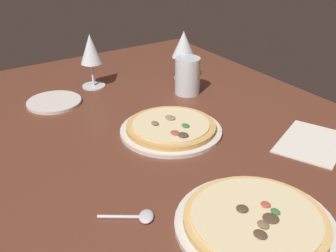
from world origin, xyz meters
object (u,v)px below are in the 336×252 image
object	(u,v)px
water_glass	(187,78)
spoon	(139,216)
side_plate	(54,102)
paper_menu	(312,143)
pizza_main	(171,128)
pizza_side	(255,222)
wine_glass_far	(90,52)
wine_glass_near	(184,45)

from	to	relation	value
water_glass	spoon	world-z (taller)	water_glass
side_plate	paper_menu	world-z (taller)	side_plate
pizza_main	pizza_side	size ratio (longest dim) A/B	0.90
wine_glass_far	wine_glass_near	size ratio (longest dim) A/B	1.06
side_plate	wine_glass_far	bearing A→B (deg)	-68.40
pizza_side	water_glass	bearing A→B (deg)	-24.25
pizza_side	spoon	xyz separation A→B (cm)	(13.49, 16.41, -0.75)
paper_menu	spoon	world-z (taller)	spoon
pizza_main	water_glass	world-z (taller)	water_glass
water_glass	paper_menu	distance (cm)	43.70
paper_menu	pizza_side	bearing A→B (deg)	89.91
pizza_side	wine_glass_near	xyz separation A→B (cm)	(68.76, -32.20, 10.32)
spoon	pizza_side	bearing A→B (deg)	-129.43
paper_menu	wine_glass_near	bearing A→B (deg)	-22.83
wine_glass_near	water_glass	xyz separation A→B (cm)	(-11.26, 6.30, -6.44)
pizza_main	water_glass	distance (cm)	26.98
pizza_side	wine_glass_far	bearing A→B (deg)	-2.24
wine_glass_near	paper_menu	size ratio (longest dim) A/B	0.84
water_glass	wine_glass_far	bearing A→B (deg)	47.28
wine_glass_near	paper_menu	distance (cm)	55.25
pizza_main	wine_glass_far	bearing A→B (deg)	5.87
spoon	pizza_main	bearing A→B (deg)	-43.41
wine_glass_near	side_plate	world-z (taller)	wine_glass_near
pizza_side	side_plate	distance (cm)	73.62
spoon	paper_menu	bearing A→B (deg)	-88.59
wine_glass_far	pizza_side	bearing A→B (deg)	177.76
pizza_main	wine_glass_far	world-z (taller)	wine_glass_far
pizza_main	water_glass	size ratio (longest dim) A/B	2.30
water_glass	side_plate	distance (cm)	41.00
wine_glass_far	side_plate	world-z (taller)	wine_glass_far
pizza_main	paper_menu	bearing A→B (deg)	-132.34
wine_glass_far	spoon	size ratio (longest dim) A/B	1.73
pizza_main	wine_glass_near	bearing A→B (deg)	-39.51
wine_glass_near	spoon	xyz separation A→B (cm)	(-55.27, 48.61, -11.07)
wine_glass_far	paper_menu	distance (cm)	71.60
wine_glass_far	water_glass	world-z (taller)	wine_glass_far
wine_glass_near	water_glass	world-z (taller)	wine_glass_near
pizza_side	wine_glass_near	bearing A→B (deg)	-25.10
wine_glass_far	spoon	bearing A→B (deg)	163.34
pizza_side	paper_menu	xyz separation A→B (cm)	(14.71, -33.26, -1.06)
side_plate	water_glass	bearing A→B (deg)	-111.83
pizza_main	side_plate	bearing A→B (deg)	29.21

